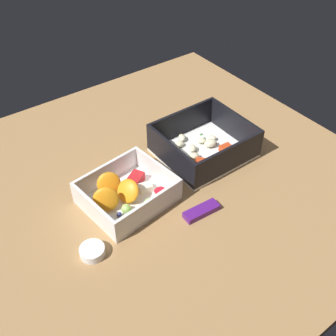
# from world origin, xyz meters

# --- Properties ---
(table_surface) EXTENTS (0.80, 0.80, 0.02)m
(table_surface) POSITION_xyz_m (0.00, 0.00, 0.01)
(table_surface) COLOR #9E7547
(table_surface) RESTS_ON ground
(pasta_container) EXTENTS (0.18, 0.16, 0.07)m
(pasta_container) POSITION_xyz_m (-0.11, -0.01, 0.04)
(pasta_container) COLOR white
(pasta_container) RESTS_ON table_surface
(fruit_bowl) EXTENTS (0.17, 0.15, 0.06)m
(fruit_bowl) POSITION_xyz_m (0.10, 0.02, 0.04)
(fruit_bowl) COLOR white
(fruit_bowl) RESTS_ON table_surface
(candy_bar) EXTENTS (0.07, 0.03, 0.01)m
(candy_bar) POSITION_xyz_m (0.01, 0.12, 0.03)
(candy_bar) COLOR #51197A
(candy_bar) RESTS_ON table_surface
(paper_cup_liner) EXTENTS (0.04, 0.04, 0.02)m
(paper_cup_liner) POSITION_xyz_m (0.21, 0.09, 0.03)
(paper_cup_liner) COLOR white
(paper_cup_liner) RESTS_ON table_surface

